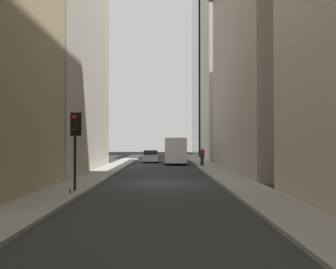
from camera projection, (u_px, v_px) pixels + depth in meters
name	position (u px, v px, depth m)	size (l,w,h in m)	color
ground_plane	(160.00, 183.00, 22.07)	(135.00, 135.00, 0.00)	#262628
sidewalk_right	(83.00, 182.00, 22.04)	(90.00, 2.20, 0.14)	gray
sidewalk_left	(236.00, 182.00, 22.10)	(90.00, 2.20, 0.14)	gray
building_left_far	(239.00, 61.00, 52.10)	(14.26, 10.00, 27.31)	beige
building_left_midfar	(287.00, 47.00, 31.45)	(19.70, 10.50, 20.83)	gray
delivery_truck	(175.00, 151.00, 41.00)	(6.46, 2.25, 2.84)	silver
sedan_silver	(151.00, 157.00, 44.27)	(4.30, 1.78, 1.42)	#B7BABF
traffic_light_foreground	(75.00, 133.00, 17.53)	(0.43, 0.52, 3.67)	black
pedestrian	(202.00, 155.00, 35.82)	(0.26, 0.44, 1.78)	black
discarded_bottle	(70.00, 191.00, 16.43)	(0.07, 0.07, 0.27)	#236033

